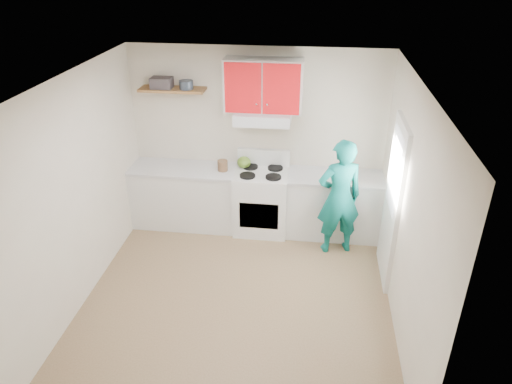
# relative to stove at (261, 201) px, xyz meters

# --- Properties ---
(floor) EXTENTS (3.80, 3.80, 0.00)m
(floor) POSITION_rel_stove_xyz_m (-0.10, -1.57, -0.46)
(floor) COLOR brown
(floor) RESTS_ON ground
(ceiling) EXTENTS (3.60, 3.80, 0.04)m
(ceiling) POSITION_rel_stove_xyz_m (-0.10, -1.57, 2.14)
(ceiling) COLOR white
(ceiling) RESTS_ON floor
(back_wall) EXTENTS (3.60, 0.04, 2.60)m
(back_wall) POSITION_rel_stove_xyz_m (-0.10, 0.32, 0.84)
(back_wall) COLOR beige
(back_wall) RESTS_ON floor
(front_wall) EXTENTS (3.60, 0.04, 2.60)m
(front_wall) POSITION_rel_stove_xyz_m (-0.10, -3.47, 0.84)
(front_wall) COLOR beige
(front_wall) RESTS_ON floor
(left_wall) EXTENTS (0.04, 3.80, 2.60)m
(left_wall) POSITION_rel_stove_xyz_m (-1.90, -1.57, 0.84)
(left_wall) COLOR beige
(left_wall) RESTS_ON floor
(right_wall) EXTENTS (0.04, 3.80, 2.60)m
(right_wall) POSITION_rel_stove_xyz_m (1.70, -1.57, 0.84)
(right_wall) COLOR beige
(right_wall) RESTS_ON floor
(door) EXTENTS (0.05, 0.85, 2.05)m
(door) POSITION_rel_stove_xyz_m (1.68, -0.88, 0.56)
(door) COLOR white
(door) RESTS_ON floor
(door_glass) EXTENTS (0.01, 0.55, 0.95)m
(door_glass) POSITION_rel_stove_xyz_m (1.65, -0.88, 0.99)
(door_glass) COLOR white
(door_glass) RESTS_ON door
(counter_left) EXTENTS (1.52, 0.60, 0.90)m
(counter_left) POSITION_rel_stove_xyz_m (-1.14, 0.02, -0.01)
(counter_left) COLOR silver
(counter_left) RESTS_ON floor
(counter_right) EXTENTS (1.32, 0.60, 0.90)m
(counter_right) POSITION_rel_stove_xyz_m (1.04, 0.02, -0.01)
(counter_right) COLOR silver
(counter_right) RESTS_ON floor
(stove) EXTENTS (0.76, 0.65, 0.92)m
(stove) POSITION_rel_stove_xyz_m (0.00, 0.00, 0.00)
(stove) COLOR white
(stove) RESTS_ON floor
(range_hood) EXTENTS (0.76, 0.44, 0.15)m
(range_hood) POSITION_rel_stove_xyz_m (0.00, 0.10, 1.24)
(range_hood) COLOR silver
(range_hood) RESTS_ON back_wall
(upper_cabinets) EXTENTS (1.02, 0.33, 0.70)m
(upper_cabinets) POSITION_rel_stove_xyz_m (0.00, 0.16, 1.66)
(upper_cabinets) COLOR red
(upper_cabinets) RESTS_ON back_wall
(shelf) EXTENTS (0.90, 0.30, 0.04)m
(shelf) POSITION_rel_stove_xyz_m (-1.25, 0.18, 1.56)
(shelf) COLOR brown
(shelf) RESTS_ON back_wall
(books) EXTENTS (0.28, 0.20, 0.15)m
(books) POSITION_rel_stove_xyz_m (-1.39, 0.15, 1.65)
(books) COLOR #3B3438
(books) RESTS_ON shelf
(tin) EXTENTS (0.25, 0.25, 0.12)m
(tin) POSITION_rel_stove_xyz_m (-1.05, 0.15, 1.64)
(tin) COLOR #333D4C
(tin) RESTS_ON shelf
(kettle) EXTENTS (0.25, 0.25, 0.17)m
(kettle) POSITION_rel_stove_xyz_m (-0.27, 0.14, 0.54)
(kettle) COLOR #4F7320
(kettle) RESTS_ON stove
(crock) EXTENTS (0.16, 0.16, 0.17)m
(crock) POSITION_rel_stove_xyz_m (-0.56, 0.00, 0.53)
(crock) COLOR #523824
(crock) RESTS_ON counter_left
(cutting_board) EXTENTS (0.37, 0.30, 0.02)m
(cutting_board) POSITION_rel_stove_xyz_m (0.96, 0.05, 0.45)
(cutting_board) COLOR olive
(cutting_board) RESTS_ON counter_right
(silicone_mat) EXTENTS (0.29, 0.25, 0.01)m
(silicone_mat) POSITION_rel_stove_xyz_m (1.43, 0.08, 0.44)
(silicone_mat) COLOR red
(silicone_mat) RESTS_ON counter_right
(person) EXTENTS (0.68, 0.54, 1.63)m
(person) POSITION_rel_stove_xyz_m (1.08, -0.41, 0.36)
(person) COLOR #0C6F68
(person) RESTS_ON floor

